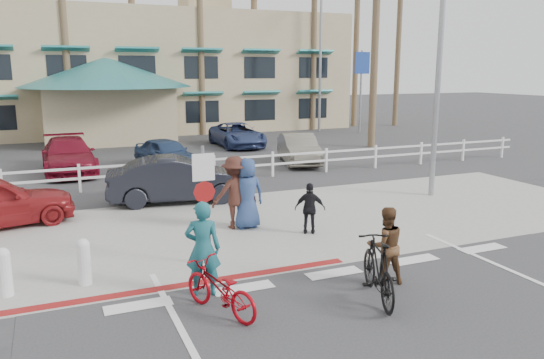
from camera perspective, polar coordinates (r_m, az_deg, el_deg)
name	(u,v)px	position (r m, az deg, el deg)	size (l,w,h in m)	color
ground	(349,284)	(10.78, 8.27, -11.09)	(140.00, 140.00, 0.00)	#333335
bike_path	(412,329)	(9.29, 14.86, -15.25)	(12.00, 16.00, 0.01)	#333335
sidewalk_plaza	(264,224)	(14.58, -0.89, -4.82)	(22.00, 7.00, 0.01)	gray
cross_street	(220,193)	(18.23, -5.60, -1.50)	(40.00, 5.00, 0.01)	#333335
parking_lot	(164,154)	(27.29, -11.57, 2.73)	(50.00, 16.00, 0.01)	#333335
curb_red	(185,285)	(10.75, -9.33, -11.13)	(7.00, 0.25, 0.02)	maroon
rail_fence	(217,168)	(20.14, -5.97, 1.20)	(29.40, 0.16, 1.00)	silver
building	(151,49)	(40.15, -12.84, 13.57)	(28.00, 16.00, 11.30)	tan
sign_post	(204,199)	(11.38, -7.34, -2.13)	(0.50, 0.10, 2.90)	gray
bollard_0	(84,262)	(11.10, -19.57, -8.35)	(0.26, 0.26, 0.95)	silver
bollard_1	(4,272)	(11.14, -26.85, -8.89)	(0.26, 0.26, 0.95)	silver
streetlight_0	(439,59)	(18.23, 17.56, 12.27)	(0.60, 2.00, 9.00)	gray
streetlight_1	(320,61)	(36.75, 5.22, 12.60)	(0.60, 2.00, 9.50)	gray
info_sign	(361,91)	(36.05, 9.52, 9.40)	(1.20, 0.16, 5.60)	navy
palm_3	(63,19)	(33.61, -21.54, 15.79)	(4.00, 4.00, 14.00)	#22521F
palm_4	(132,14)	(35.02, -14.82, 16.83)	(4.00, 4.00, 15.00)	#22521F
palm_5	(200,32)	(34.79, -7.71, 15.48)	(4.00, 4.00, 13.00)	#22521F
palm_6	(254,3)	(37.17, -1.95, 18.42)	(4.00, 4.00, 17.00)	#22521F
palm_7	(314,27)	(37.74, 4.54, 16.00)	(4.00, 4.00, 14.00)	#22521F
palm_8	(357,23)	(40.61, 9.11, 16.30)	(4.00, 4.00, 15.00)	#22521F
palm_9	(399,37)	(41.38, 13.47, 14.66)	(4.00, 4.00, 13.00)	#22521F
palm_11	(376,14)	(29.49, 11.14, 17.04)	(4.00, 4.00, 14.00)	#22521F
bike_red	(220,289)	(9.34, -5.65, -11.63)	(0.61, 1.76, 0.93)	#90040D
rider_red	(203,249)	(9.98, -7.45, -7.38)	(0.66, 0.43, 1.81)	#195660
bike_black	(378,269)	(9.98, 11.36, -9.43)	(0.56, 1.97, 1.18)	black
rider_black	(385,245)	(10.69, 12.11, -6.95)	(0.76, 0.59, 1.56)	#53341E
pedestrian_a	(235,193)	(14.05, -4.02, -1.41)	(1.25, 0.72, 1.94)	#3E1F18
pedestrian_child	(310,209)	(13.61, 4.11, -3.15)	(0.78, 0.33, 1.34)	black
pedestrian_b	(247,193)	(14.03, -2.72, -1.50)	(0.93, 0.60, 1.90)	navy
car_white_sedan	(178,180)	(17.12, -10.06, -0.01)	(1.54, 4.42, 1.46)	black
lot_car_1	(69,155)	(23.27, -21.04, 2.43)	(2.00, 4.91, 1.43)	maroon
lot_car_2	(166,153)	(23.23, -11.29, 2.80)	(1.52, 3.78, 1.29)	navy
lot_car_3	(299,149)	(23.91, 2.90, 3.31)	(1.41, 4.05, 1.34)	slate
lot_car_5	(237,135)	(29.27, -3.77, 4.82)	(2.16, 4.68, 1.30)	navy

